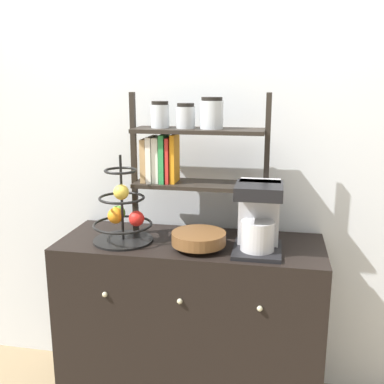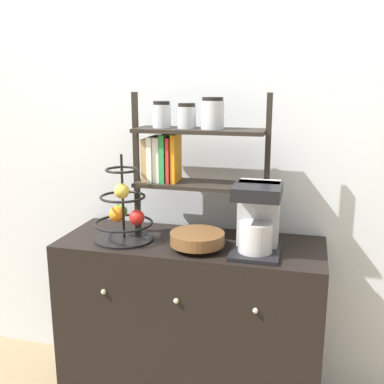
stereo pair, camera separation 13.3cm
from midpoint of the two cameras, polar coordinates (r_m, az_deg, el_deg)
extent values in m
cube|color=silver|center=(2.28, 3.29, 6.72)|extent=(7.00, 0.05, 2.60)
cube|color=black|center=(2.30, 1.54, -16.35)|extent=(1.24, 0.47, 0.85)
sphere|color=#B2AD8C|center=(2.08, -9.34, -12.43)|extent=(0.02, 0.02, 0.02)
sphere|color=#B2AD8C|center=(1.98, -0.04, -13.69)|extent=(0.02, 0.02, 0.02)
sphere|color=#B2AD8C|center=(1.93, 10.09, -14.66)|extent=(0.02, 0.02, 0.02)
cube|color=black|center=(2.00, 10.00, -7.44)|extent=(0.21, 0.26, 0.02)
cube|color=#B7B7BC|center=(2.02, 10.35, -2.65)|extent=(0.18, 0.10, 0.29)
cylinder|color=#B7B7BC|center=(1.96, 10.02, -5.66)|extent=(0.15, 0.15, 0.13)
cube|color=black|center=(1.91, 10.29, 0.05)|extent=(0.20, 0.21, 0.06)
cylinder|color=black|center=(2.16, -6.85, -5.90)|extent=(0.28, 0.28, 0.01)
cylinder|color=black|center=(2.10, -7.00, -0.62)|extent=(0.01, 0.01, 0.40)
torus|color=black|center=(2.13, -6.91, -3.95)|extent=(0.28, 0.28, 0.01)
torus|color=black|center=(2.10, -7.00, -0.62)|extent=(0.21, 0.21, 0.01)
torus|color=black|center=(2.07, -7.10, 2.82)|extent=(0.15, 0.15, 0.01)
sphere|color=red|center=(2.09, -5.21, -3.26)|extent=(0.07, 0.07, 0.07)
sphere|color=#6BAD33|center=(2.19, -7.43, -2.50)|extent=(0.07, 0.07, 0.07)
sphere|color=orange|center=(2.14, -7.75, -2.82)|extent=(0.08, 0.08, 0.08)
ellipsoid|color=yellow|center=(2.14, -7.22, 0.26)|extent=(0.07, 0.15, 0.04)
sphere|color=gold|center=(2.06, -7.09, 0.10)|extent=(0.07, 0.07, 0.07)
cylinder|color=brown|center=(2.02, 2.58, -6.95)|extent=(0.13, 0.13, 0.02)
cylinder|color=brown|center=(2.01, 2.59, -5.91)|extent=(0.24, 0.24, 0.05)
cube|color=black|center=(2.17, -5.33, 3.48)|extent=(0.02, 0.02, 0.68)
cube|color=black|center=(2.05, 11.36, 2.66)|extent=(0.02, 0.02, 0.68)
cube|color=black|center=(2.10, 2.74, 0.91)|extent=(0.60, 0.20, 0.02)
cube|color=black|center=(2.06, 2.82, 7.79)|extent=(0.60, 0.20, 0.02)
cube|color=tan|center=(2.15, -3.82, 4.15)|extent=(0.03, 0.13, 0.20)
cube|color=white|center=(2.14, -3.11, 4.27)|extent=(0.02, 0.15, 0.21)
cube|color=white|center=(2.13, -2.35, 4.21)|extent=(0.03, 0.12, 0.21)
cube|color=#2D8C47|center=(2.12, -1.52, 4.37)|extent=(0.02, 0.14, 0.23)
cube|color=red|center=(2.11, -0.87, 4.15)|extent=(0.02, 0.13, 0.21)
cube|color=orange|center=(2.11, -0.23, 4.31)|extent=(0.02, 0.12, 0.23)
cylinder|color=silver|center=(2.10, -2.03, 9.59)|extent=(0.09, 0.09, 0.11)
cylinder|color=black|center=(2.10, -2.05, 11.25)|extent=(0.08, 0.08, 0.02)
cylinder|color=#ADB2B7|center=(2.07, 1.19, 9.43)|extent=(0.09, 0.09, 0.10)
cylinder|color=black|center=(2.07, 1.20, 11.00)|extent=(0.08, 0.08, 0.02)
cylinder|color=silver|center=(2.05, 4.52, 9.73)|extent=(0.11, 0.11, 0.13)
cylinder|color=black|center=(2.04, 4.55, 11.70)|extent=(0.09, 0.09, 0.02)
camera|label=1|loc=(0.07, -88.14, 0.44)|focal=42.00mm
camera|label=2|loc=(0.07, 91.86, -0.44)|focal=42.00mm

